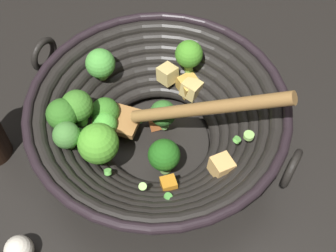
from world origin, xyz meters
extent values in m
plane|color=black|center=(0.00, 0.00, 0.00)|extent=(4.00, 4.00, 0.00)
cylinder|color=black|center=(0.00, 0.00, 0.01)|extent=(0.16, 0.16, 0.01)
torus|color=black|center=(0.00, 0.00, 0.02)|extent=(0.20, 0.20, 0.02)
torus|color=black|center=(0.00, 0.00, 0.03)|extent=(0.23, 0.23, 0.02)
torus|color=black|center=(0.00, 0.00, 0.04)|extent=(0.25, 0.25, 0.02)
torus|color=black|center=(0.00, 0.00, 0.05)|extent=(0.28, 0.28, 0.02)
torus|color=black|center=(0.00, 0.00, 0.06)|extent=(0.31, 0.31, 0.02)
torus|color=black|center=(0.00, 0.00, 0.08)|extent=(0.33, 0.33, 0.02)
torus|color=black|center=(0.00, 0.00, 0.09)|extent=(0.36, 0.36, 0.02)
torus|color=black|center=(0.00, 0.00, 0.10)|extent=(0.37, 0.37, 0.01)
torus|color=black|center=(-0.15, 0.13, 0.10)|extent=(0.04, 0.05, 0.05)
torus|color=black|center=(0.15, -0.13, 0.10)|extent=(0.04, 0.05, 0.05)
cylinder|color=#60A13D|center=(0.08, -0.02, 0.02)|extent=(0.02, 0.02, 0.02)
sphere|color=green|center=(0.08, -0.02, 0.05)|extent=(0.04, 0.04, 0.04)
cylinder|color=#74C448|center=(0.13, -0.01, 0.07)|extent=(0.02, 0.02, 0.02)
sphere|color=#336F22|center=(0.13, -0.01, 0.09)|extent=(0.04, 0.04, 0.04)
cylinder|color=#77AB4E|center=(0.11, -0.02, 0.06)|extent=(0.03, 0.03, 0.02)
sphere|color=#3E7E27|center=(0.11, -0.02, 0.09)|extent=(0.05, 0.05, 0.05)
cylinder|color=#7DC15D|center=(-0.01, -0.02, 0.03)|extent=(0.02, 0.02, 0.02)
sphere|color=#336D29|center=(-0.01, -0.02, 0.06)|extent=(0.04, 0.04, 0.04)
cylinder|color=#88BF5A|center=(0.00, 0.05, 0.03)|extent=(0.03, 0.02, 0.02)
sphere|color=#205F18|center=(0.00, 0.05, 0.06)|extent=(0.05, 0.05, 0.05)
cylinder|color=#77B14B|center=(0.13, 0.02, 0.07)|extent=(0.02, 0.02, 0.02)
sphere|color=#478237|center=(0.13, 0.02, 0.09)|extent=(0.04, 0.04, 0.04)
cylinder|color=#86AE49|center=(0.09, 0.04, 0.05)|extent=(0.03, 0.03, 0.02)
sphere|color=#51A22C|center=(0.09, 0.04, 0.08)|extent=(0.06, 0.06, 0.06)
cylinder|color=#77B555|center=(0.07, -0.10, 0.07)|extent=(0.02, 0.02, 0.02)
sphere|color=#4EA43E|center=(0.07, -0.10, 0.09)|extent=(0.05, 0.05, 0.05)
cylinder|color=#78B046|center=(-0.06, -0.09, 0.06)|extent=(0.02, 0.02, 0.02)
sphere|color=#479226|center=(-0.06, -0.09, 0.09)|extent=(0.04, 0.04, 0.04)
cylinder|color=#8BAD4A|center=(0.07, -0.04, 0.02)|extent=(0.02, 0.02, 0.01)
sphere|color=#377923|center=(0.07, -0.04, 0.05)|extent=(0.04, 0.04, 0.04)
cube|color=#CD6B33|center=(0.00, -0.03, 0.02)|extent=(0.02, 0.03, 0.03)
cube|color=#ECB466|center=(-0.07, 0.09, 0.06)|extent=(0.04, 0.04, 0.03)
cube|color=#E3C371|center=(-0.06, -0.07, 0.04)|extent=(0.04, 0.04, 0.03)
cube|color=orange|center=(0.00, 0.10, 0.04)|extent=(0.02, 0.03, 0.02)
cube|color=#DCBE70|center=(-0.03, -0.09, 0.05)|extent=(0.04, 0.04, 0.03)
cube|color=gold|center=(-0.06, -0.08, 0.04)|extent=(0.04, 0.04, 0.03)
cube|color=orange|center=(0.07, -0.03, 0.02)|extent=(0.03, 0.03, 0.02)
cylinder|color=#99D166|center=(-0.11, 0.07, 0.09)|extent=(0.02, 0.02, 0.01)
cylinder|color=#99D166|center=(-0.02, -0.03, 0.05)|extent=(0.02, 0.02, 0.01)
cylinder|color=#99D166|center=(-0.14, 0.00, 0.08)|extent=(0.02, 0.02, 0.01)
cylinder|color=#56B247|center=(0.01, 0.12, 0.06)|extent=(0.01, 0.01, 0.01)
cylinder|color=#6BC651|center=(-0.10, 0.06, 0.08)|extent=(0.01, 0.01, 0.01)
cylinder|color=#99D166|center=(0.04, 0.10, 0.06)|extent=(0.01, 0.01, 0.01)
cylinder|color=#56B247|center=(0.03, -0.03, 0.04)|extent=(0.01, 0.01, 0.01)
cylinder|color=#56B247|center=(0.11, 0.00, 0.06)|extent=(0.02, 0.02, 0.01)
cylinder|color=#6BC651|center=(0.08, 0.07, 0.06)|extent=(0.01, 0.01, 0.01)
cube|color=#9E6B38|center=(0.06, -0.03, 0.04)|extent=(0.09, 0.08, 0.01)
cylinder|color=olive|center=(-0.06, 0.03, 0.12)|extent=(0.20, 0.12, 0.15)
sphere|color=silver|center=(0.21, 0.14, 0.02)|extent=(0.04, 0.04, 0.04)
camera|label=1|loc=(0.05, 0.39, 0.63)|focal=50.89mm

